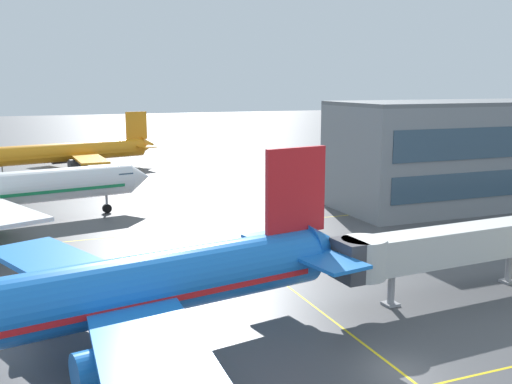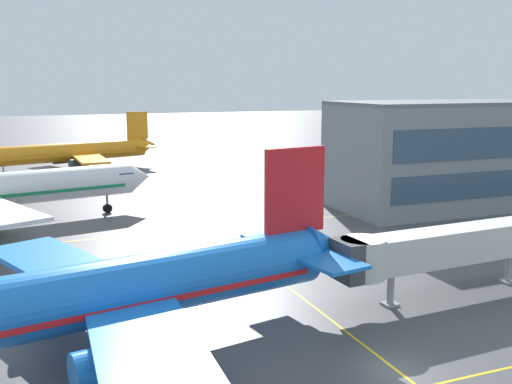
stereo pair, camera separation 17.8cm
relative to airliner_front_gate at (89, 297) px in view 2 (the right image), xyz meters
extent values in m
plane|color=#4C4C4F|center=(16.73, -7.94, -4.21)|extent=(600.00, 600.00, 0.00)
cylinder|color=blue|center=(-0.55, -0.10, 0.07)|extent=(33.61, 9.97, 3.97)
cone|color=blue|center=(17.54, 3.24, 0.49)|extent=(3.97, 4.32, 3.77)
cube|color=red|center=(14.87, 2.74, 4.99)|extent=(5.00, 1.28, 6.27)
cube|color=blue|center=(14.81, 5.92, 0.49)|extent=(4.28, 5.95, 0.25)
cube|color=blue|center=(15.95, -0.25, 0.49)|extent=(4.28, 5.95, 0.25)
cube|color=blue|center=(-1.13, 8.82, -0.55)|extent=(11.01, 16.56, 0.42)
cube|color=blue|center=(2.09, -8.65, -0.55)|extent=(5.86, 15.82, 0.42)
cylinder|color=blue|center=(-1.74, 5.21, -1.91)|extent=(3.89, 2.80, 2.19)
cylinder|color=blue|center=(0.23, -5.48, -1.91)|extent=(3.89, 2.80, 2.19)
cube|color=red|center=(-0.55, -0.10, -0.42)|extent=(30.99, 9.53, 0.38)
cylinder|color=#99999E|center=(1.01, 2.95, -2.49)|extent=(0.29, 0.29, 1.72)
cylinder|color=black|center=(1.01, 2.95, -3.64)|extent=(1.22, 0.67, 1.15)
cylinder|color=#99999E|center=(2.00, -2.39, -2.49)|extent=(0.29, 0.29, 1.72)
cylinder|color=black|center=(2.00, -2.39, -3.64)|extent=(1.22, 0.67, 1.15)
cone|color=white|center=(11.01, 43.31, 0.16)|extent=(3.47, 4.42, 3.97)
cylinder|color=#2D9956|center=(-5.88, 34.46, -1.86)|extent=(3.98, 2.88, 2.24)
cube|color=#385166|center=(8.60, 42.86, 0.75)|extent=(2.58, 4.02, 0.75)
cylinder|color=#99999E|center=(6.50, 42.46, -2.45)|extent=(0.30, 0.30, 1.76)
cylinder|color=black|center=(6.50, 42.46, -3.62)|extent=(1.24, 0.69, 1.17)
cylinder|color=orange|center=(4.81, 81.74, -0.36)|extent=(29.99, 11.18, 3.57)
cone|color=orange|center=(20.80, 85.99, 0.02)|extent=(3.78, 4.05, 3.39)
cube|color=orange|center=(18.44, 85.37, 4.06)|extent=(4.45, 1.49, 5.64)
cube|color=orange|center=(18.17, 88.21, 0.02)|extent=(4.16, 5.50, 0.23)
cube|color=orange|center=(19.62, 82.76, 0.02)|extent=(4.16, 5.50, 0.23)
cube|color=orange|center=(3.67, 89.71, -0.92)|extent=(10.74, 14.79, 0.38)
cube|color=orange|center=(7.77, 74.26, -0.92)|extent=(5.59, 14.33, 0.38)
cylinder|color=#333338|center=(3.37, 86.42, -2.14)|extent=(3.60, 2.73, 1.97)
cylinder|color=#333338|center=(5.89, 76.97, -2.14)|extent=(3.60, 2.73, 1.97)
cube|color=orange|center=(4.81, 81.74, -0.80)|extent=(27.67, 10.60, 0.34)
cylinder|color=#99999E|center=(-7.00, 78.60, -2.66)|extent=(0.26, 0.26, 1.55)
cylinder|color=black|center=(-7.00, 78.60, -3.69)|extent=(1.11, 0.67, 1.03)
cylinder|color=#99999E|center=(6.00, 84.59, -2.66)|extent=(0.26, 0.26, 1.55)
cylinder|color=black|center=(6.00, 84.59, -3.69)|extent=(1.11, 0.67, 1.03)
cylinder|color=#99999E|center=(7.26, 79.86, -2.66)|extent=(0.26, 0.26, 1.55)
cylinder|color=black|center=(7.26, 79.86, -3.69)|extent=(1.11, 0.67, 1.03)
cube|color=yellow|center=(16.73, 29.55, -4.21)|extent=(132.45, 0.20, 0.01)
cube|color=yellow|center=(16.73, 69.05, -4.21)|extent=(132.45, 0.20, 0.01)
cube|color=yellow|center=(16.73, 29.55, -4.21)|extent=(0.20, 130.33, 0.01)
cube|color=silver|center=(28.50, 1.54, -0.11)|extent=(17.84, 3.69, 2.70)
cylinder|color=silver|center=(19.66, 1.04, -0.11)|extent=(3.38, 3.38, 2.97)
cube|color=#47474C|center=(18.36, 0.97, -0.11)|extent=(1.76, 3.06, 2.97)
cylinder|color=#99999E|center=(22.31, 1.19, -2.16)|extent=(0.56, 0.56, 4.10)
cube|color=#99999E|center=(22.31, 1.19, -4.11)|extent=(1.16, 1.16, 0.20)
cylinder|color=#99999E|center=(34.69, 1.89, -2.16)|extent=(0.56, 0.56, 4.10)
cube|color=#99999E|center=(34.69, 1.89, -4.11)|extent=(1.16, 1.16, 0.20)
camera|label=1|loc=(-3.09, -34.65, 12.64)|focal=41.12mm
camera|label=2|loc=(-2.92, -34.72, 12.64)|focal=41.12mm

